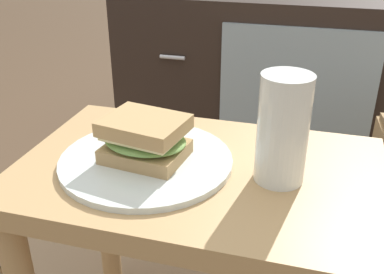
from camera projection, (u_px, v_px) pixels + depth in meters
side_table at (198, 215)px, 0.73m from camera, size 0.56×0.36×0.46m
tv_cabinet at (264, 77)px, 1.58m from camera, size 0.96×0.46×0.58m
area_rug at (123, 220)px, 1.31m from camera, size 0.92×0.64×0.01m
plate at (146, 160)px, 0.69m from camera, size 0.27×0.27×0.01m
sandwich_front at (145, 139)px, 0.68m from camera, size 0.14×0.12×0.07m
beer_glass at (283, 132)px, 0.62m from camera, size 0.07×0.07×0.16m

